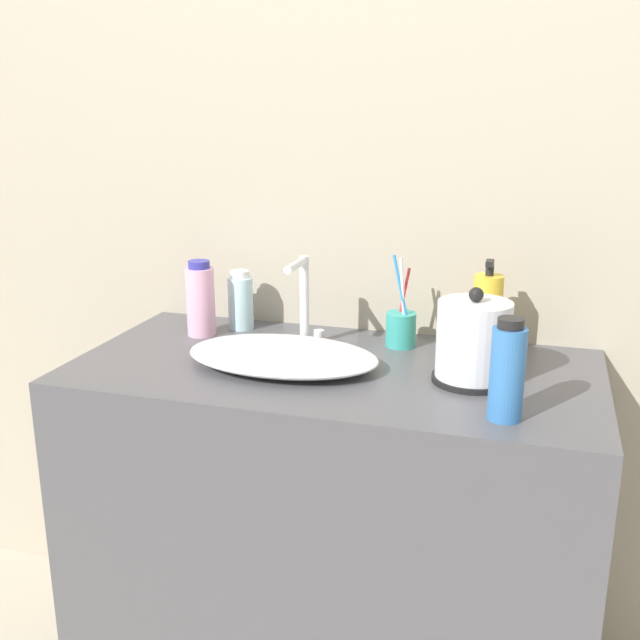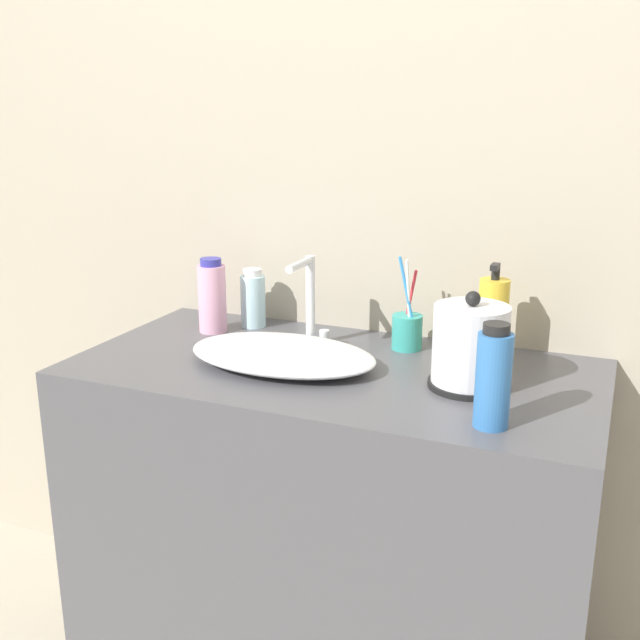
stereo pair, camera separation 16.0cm
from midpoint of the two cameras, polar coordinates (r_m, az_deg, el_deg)
The scene contains 10 objects.
wall_back at distance 1.81m, azimuth 7.32°, elevation 12.79°, with size 6.00×0.04×2.60m.
vanity_counter at distance 1.81m, azimuth 3.59°, elevation -16.48°, with size 1.13×0.56×0.86m.
sink_basin at distance 1.61m, azimuth -0.06°, elevation -2.67°, with size 0.42×0.26×0.05m.
faucet at distance 1.71m, azimuth 1.91°, elevation 1.62°, with size 0.06×0.13×0.21m.
electric_kettle at distance 1.52m, azimuth 14.34°, elevation -2.26°, with size 0.16×0.16×0.20m.
toothbrush_cup at distance 1.73m, azimuth 9.28°, elevation -0.80°, with size 0.07×0.07×0.22m.
lotion_bottle at distance 1.68m, azimuth 15.69°, elevation -0.05°, with size 0.06×0.06×0.22m.
shampoo_bottle at distance 1.34m, azimuth 16.42°, elevation -4.31°, with size 0.06×0.06×0.19m.
mouthwash_bottle at distance 1.84m, azimuth -5.79°, elevation 1.75°, with size 0.07×0.07×0.18m.
hand_cream_bottle at distance 1.88m, azimuth -2.72°, elevation 1.56°, with size 0.06×0.06×0.15m.
Camera 2 is at (0.56, -1.13, 1.40)m, focal length 42.00 mm.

